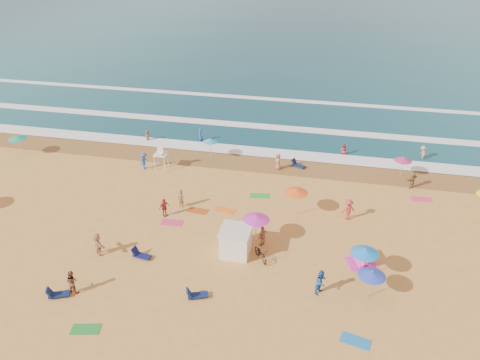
# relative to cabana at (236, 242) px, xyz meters

# --- Properties ---
(ground) EXTENTS (220.00, 220.00, 0.00)m
(ground) POSITION_rel_cabana_xyz_m (-3.95, 2.29, -1.00)
(ground) COLOR gold
(ground) RESTS_ON ground
(ocean) EXTENTS (220.00, 140.00, 0.18)m
(ocean) POSITION_rel_cabana_xyz_m (-3.95, 86.29, -1.00)
(ocean) COLOR #0C4756
(ocean) RESTS_ON ground
(wet_sand) EXTENTS (220.00, 220.00, 0.00)m
(wet_sand) POSITION_rel_cabana_xyz_m (-3.95, 14.79, -0.99)
(wet_sand) COLOR olive
(wet_sand) RESTS_ON ground
(surf_foam) EXTENTS (200.00, 18.70, 0.05)m
(surf_foam) POSITION_rel_cabana_xyz_m (-3.95, 23.61, -0.90)
(surf_foam) COLOR white
(surf_foam) RESTS_ON ground
(cabana) EXTENTS (2.00, 2.00, 2.00)m
(cabana) POSITION_rel_cabana_xyz_m (0.00, 0.00, 0.00)
(cabana) COLOR white
(cabana) RESTS_ON ground
(cabana_roof) EXTENTS (2.20, 2.20, 0.12)m
(cabana_roof) POSITION_rel_cabana_xyz_m (0.00, 0.00, 1.06)
(cabana_roof) COLOR silver
(cabana_roof) RESTS_ON cabana
(bicycle) EXTENTS (1.63, 1.91, 0.99)m
(bicycle) POSITION_rel_cabana_xyz_m (1.90, -0.30, -0.51)
(bicycle) COLOR black
(bicycle) RESTS_ON ground
(lifeguard_stand) EXTENTS (1.20, 1.20, 2.10)m
(lifeguard_stand) POSITION_rel_cabana_xyz_m (-10.08, 11.71, 0.05)
(lifeguard_stand) COLOR white
(lifeguard_stand) RESTS_ON ground
(beach_umbrellas) EXTENTS (61.99, 30.84, 0.80)m
(beach_umbrellas) POSITION_rel_cabana_xyz_m (-3.26, 1.44, 1.18)
(beach_umbrellas) COLOR blue
(beach_umbrellas) RESTS_ON ground
(loungers) EXTENTS (47.41, 22.64, 0.34)m
(loungers) POSITION_rel_cabana_xyz_m (2.91, 0.51, -0.83)
(loungers) COLOR #0E174A
(loungers) RESTS_ON ground
(towels) EXTENTS (44.04, 21.00, 0.03)m
(towels) POSITION_rel_cabana_xyz_m (-3.95, 0.44, -0.98)
(towels) COLOR #C11845
(towels) RESTS_ON ground
(beachgoers) EXTENTS (43.84, 26.45, 2.06)m
(beachgoers) POSITION_rel_cabana_xyz_m (-1.87, 7.10, -0.21)
(beachgoers) COLOR #2255A0
(beachgoers) RESTS_ON ground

